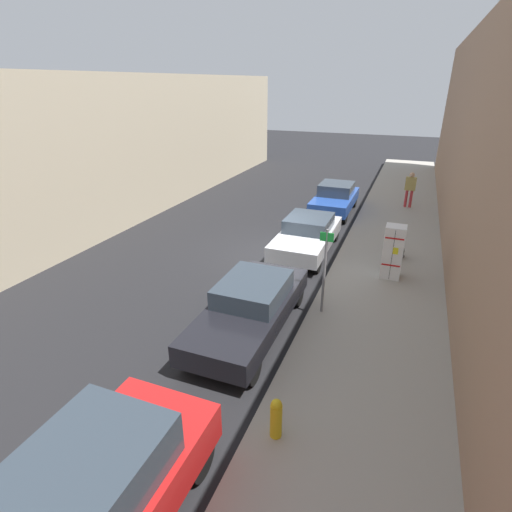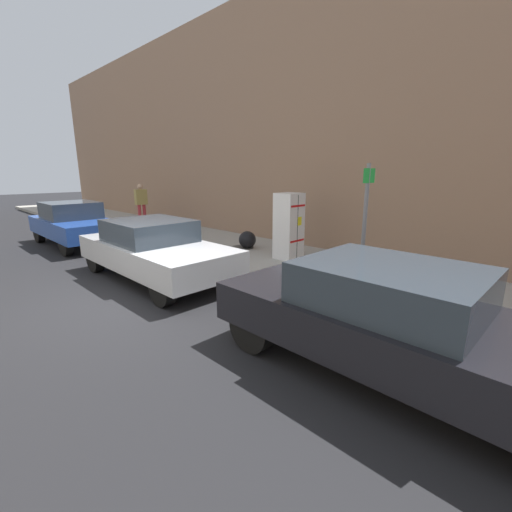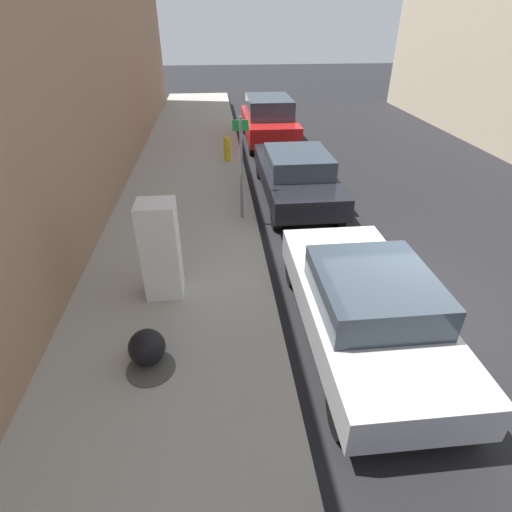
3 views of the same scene
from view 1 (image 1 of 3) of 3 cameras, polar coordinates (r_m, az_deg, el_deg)
ground_plane at (r=15.26m, az=2.32°, el=0.09°), size 80.00×80.00×0.00m
sidewalk_slab at (r=14.54m, az=18.13°, el=-2.05°), size 3.65×44.00×0.16m
building_facade_near at (r=13.62m, az=32.32°, el=11.38°), size 1.97×39.60×8.07m
building_facade_across at (r=18.36m, az=-22.00°, el=13.02°), size 1.67×37.40×6.45m
discarded_refrigerator at (r=13.65m, az=18.97°, el=0.57°), size 0.63×0.60×1.77m
manhole_cover at (r=15.72m, az=19.22°, el=0.11°), size 0.70×0.70×0.02m
street_sign_post at (r=10.86m, az=9.79°, el=-1.58°), size 0.36×0.07×2.44m
fire_hydrant at (r=7.72m, az=2.89°, el=-22.06°), size 0.22×0.22×0.83m
trash_bag at (r=15.46m, az=19.48°, el=0.73°), size 0.53×0.53×0.53m
pedestrian_walking_far at (r=21.85m, az=21.17°, el=9.18°), size 0.52×0.24×1.79m
parked_hatchback_blue at (r=20.51m, az=11.23°, el=8.13°), size 1.79×4.13×1.46m
parked_sedan_silver at (r=15.47m, az=7.34°, el=3.09°), size 1.85×4.40×1.38m
parked_sedan_dark at (r=10.47m, az=-0.78°, el=-7.18°), size 1.82×4.80×1.41m
parked_suv_red at (r=6.69m, az=-23.40°, el=-30.19°), size 1.90×4.43×1.75m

